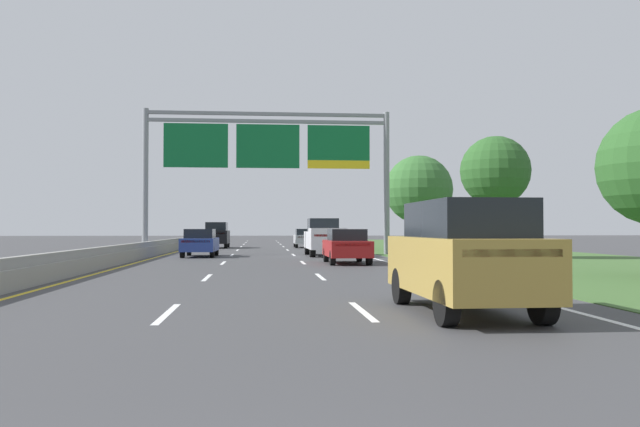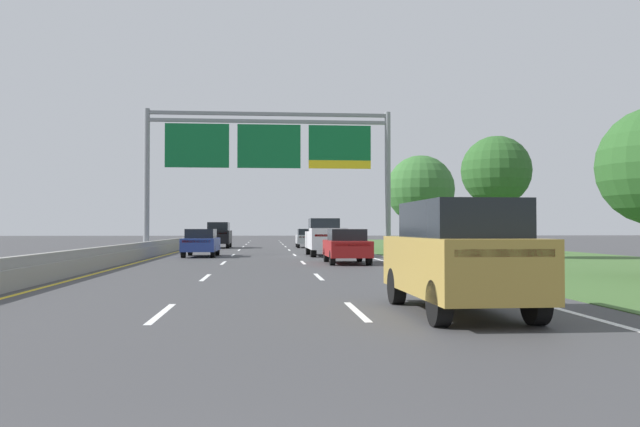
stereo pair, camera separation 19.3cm
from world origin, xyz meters
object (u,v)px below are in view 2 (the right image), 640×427
at_px(car_silver_right_lane_sedan, 307,238).
at_px(roadside_tree_far, 420,189).
at_px(car_red_right_lane_sedan, 347,246).
at_px(car_gold_right_lane_suv, 458,255).
at_px(pickup_truck_white, 325,237).
at_px(overhead_sign_gantry, 269,152).
at_px(car_black_left_lane_suv, 219,235).
at_px(car_blue_left_lane_sedan, 201,242).
at_px(roadside_tree_mid, 496,171).

height_order(car_silver_right_lane_sedan, roadside_tree_far, roadside_tree_far).
bearing_deg(car_red_right_lane_sedan, car_silver_right_lane_sedan, 0.71).
bearing_deg(roadside_tree_far, car_gold_right_lane_suv, -102.49).
distance_m(pickup_truck_white, roadside_tree_far, 13.07).
height_order(overhead_sign_gantry, car_black_left_lane_suv, overhead_sign_gantry).
bearing_deg(car_blue_left_lane_sedan, car_silver_right_lane_sedan, -21.85).
height_order(overhead_sign_gantry, car_gold_right_lane_suv, overhead_sign_gantry).
distance_m(pickup_truck_white, car_black_left_lane_suv, 17.62).
relative_size(overhead_sign_gantry, car_blue_left_lane_sedan, 3.41).
xyz_separation_m(pickup_truck_white, car_gold_right_lane_suv, (0.12, -26.11, 0.02)).
relative_size(pickup_truck_white, roadside_tree_mid, 0.82).
xyz_separation_m(overhead_sign_gantry, car_silver_right_lane_sedan, (3.29, 14.95, -5.45)).
height_order(pickup_truck_white, car_silver_right_lane_sedan, pickup_truck_white).
height_order(car_silver_right_lane_sedan, car_blue_left_lane_sedan, same).
bearing_deg(car_blue_left_lane_sedan, car_black_left_lane_suv, 1.27).
bearing_deg(car_gold_right_lane_suv, overhead_sign_gantry, 6.10).
height_order(car_gold_right_lane_suv, car_blue_left_lane_sedan, car_gold_right_lane_suv).
bearing_deg(car_blue_left_lane_sedan, car_gold_right_lane_suv, -163.43).
relative_size(car_silver_right_lane_sedan, roadside_tree_far, 0.62).
height_order(pickup_truck_white, car_black_left_lane_suv, pickup_truck_white).
height_order(overhead_sign_gantry, roadside_tree_far, overhead_sign_gantry).
xyz_separation_m(car_gold_right_lane_suv, car_blue_left_lane_sedan, (-7.26, 25.45, -0.28)).
bearing_deg(roadside_tree_far, car_red_right_lane_sedan, -113.28).
bearing_deg(car_silver_right_lane_sedan, pickup_truck_white, -179.46).
distance_m(car_blue_left_lane_sedan, car_black_left_lane_suv, 16.69).
bearing_deg(car_black_left_lane_suv, roadside_tree_mid, -141.18).
bearing_deg(car_gold_right_lane_suv, car_blue_left_lane_sedan, 15.03).
bearing_deg(car_black_left_lane_suv, car_red_right_lane_sedan, -162.86).
relative_size(car_black_left_lane_suv, roadside_tree_mid, 0.72).
bearing_deg(roadside_tree_mid, car_red_right_lane_sedan, -153.10).
distance_m(car_gold_right_lane_suv, car_blue_left_lane_sedan, 26.46).
relative_size(pickup_truck_white, car_red_right_lane_sedan, 1.23).
bearing_deg(car_blue_left_lane_sedan, car_red_right_lane_sedan, -136.36).
height_order(car_blue_left_lane_sedan, roadside_tree_mid, roadside_tree_mid).
distance_m(car_red_right_lane_sedan, roadside_tree_mid, 10.43).
xyz_separation_m(car_gold_right_lane_suv, roadside_tree_far, (7.93, 35.82, 3.43)).
distance_m(pickup_truck_white, car_red_right_lane_sedan, 8.55).
relative_size(car_blue_left_lane_sedan, roadside_tree_far, 0.62).
height_order(car_silver_right_lane_sedan, car_gold_right_lane_suv, car_gold_right_lane_suv).
relative_size(car_gold_right_lane_suv, roadside_tree_far, 0.67).
bearing_deg(car_black_left_lane_suv, car_gold_right_lane_suv, -169.88).
relative_size(car_gold_right_lane_suv, car_blue_left_lane_sedan, 1.07).
bearing_deg(car_gold_right_lane_suv, roadside_tree_far, -13.39).
relative_size(overhead_sign_gantry, car_gold_right_lane_suv, 3.18).
bearing_deg(car_red_right_lane_sedan, roadside_tree_mid, -62.84).
relative_size(pickup_truck_white, roadside_tree_far, 0.77).
xyz_separation_m(pickup_truck_white, roadside_tree_mid, (8.85, -4.15, 3.60)).
height_order(car_red_right_lane_sedan, car_blue_left_lane_sedan, same).
bearing_deg(car_red_right_lane_sedan, pickup_truck_white, 1.60).
xyz_separation_m(car_black_left_lane_suv, roadside_tree_mid, (16.17, -20.17, 3.57)).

